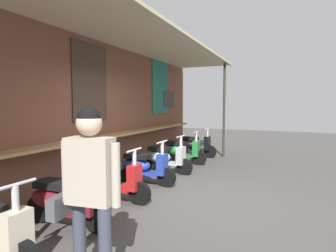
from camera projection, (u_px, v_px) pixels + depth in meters
ground_plane at (179, 198)px, 5.11m from camera, size 29.01×29.01×0.00m
market_stall_facade at (95, 102)px, 5.74m from camera, size 10.36×2.11×3.26m
scooter_maroon at (62, 199)px, 3.91m from camera, size 0.49×1.40×0.97m
scooter_red at (111, 179)px, 4.98m from camera, size 0.46×1.40×0.97m
scooter_blue at (142, 166)px, 6.02m from camera, size 0.46×1.40×0.97m
scooter_silver at (164, 157)px, 7.03m from camera, size 0.47×1.40×0.97m
scooter_green at (180, 150)px, 8.08m from camera, size 0.50×1.40×0.97m
scooter_black at (193, 145)px, 9.17m from camera, size 0.46×1.40×0.97m
shopper_with_handbag at (89, 181)px, 2.47m from camera, size 0.33×0.67×1.72m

